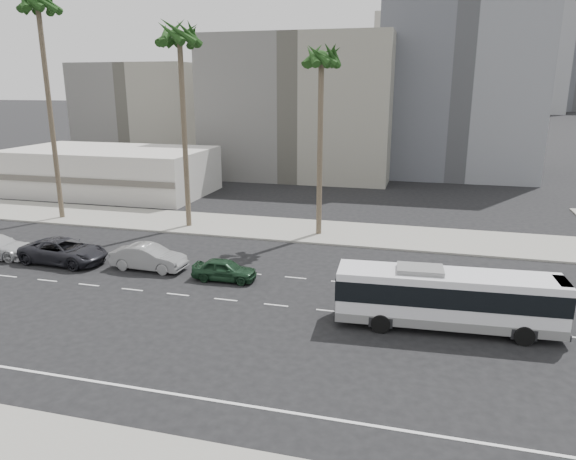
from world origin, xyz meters
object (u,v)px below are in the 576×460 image
(city_bus, at_px, (447,297))
(car_a, at_px, (224,270))
(car_c, at_px, (64,251))
(palm_far, at_px, (38,9))
(car_b, at_px, (149,257))
(palm_near, at_px, (321,62))
(palm_mid, at_px, (180,42))

(city_bus, distance_m, car_a, 13.79)
(car_c, bearing_deg, palm_far, 41.27)
(car_b, xyz_separation_m, palm_near, (9.23, 11.08, 12.74))
(car_a, bearing_deg, palm_far, 60.18)
(city_bus, distance_m, car_b, 19.36)
(car_a, height_order, car_b, car_b)
(car_c, height_order, palm_near, palm_near)
(city_bus, height_order, palm_far, palm_far)
(palm_near, relative_size, palm_far, 0.76)
(car_a, distance_m, palm_far, 28.90)
(city_bus, height_order, car_b, city_bus)
(palm_mid, bearing_deg, palm_near, 1.93)
(palm_far, bearing_deg, palm_near, 1.51)
(car_a, xyz_separation_m, palm_near, (3.63, 11.69, 12.88))
(car_a, distance_m, palm_near, 17.77)
(palm_mid, bearing_deg, palm_far, -178.87)
(car_a, distance_m, car_b, 5.64)
(palm_far, bearing_deg, city_bus, -23.36)
(car_b, relative_size, car_c, 0.83)
(city_bus, height_order, car_a, city_bus)
(car_b, xyz_separation_m, palm_mid, (-2.15, 10.70, 14.37))
(car_c, bearing_deg, car_b, -83.98)
(city_bus, relative_size, palm_far, 0.56)
(city_bus, relative_size, car_c, 1.83)
(car_c, distance_m, palm_far, 21.92)
(palm_near, relative_size, palm_mid, 0.89)
(palm_mid, relative_size, palm_far, 0.85)
(car_a, xyz_separation_m, palm_mid, (-7.75, 11.31, 14.51))
(palm_mid, bearing_deg, car_a, -55.56)
(city_bus, xyz_separation_m, palm_near, (-9.68, 15.17, 11.91))
(car_a, relative_size, palm_far, 0.21)
(car_b, height_order, palm_mid, palm_mid)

